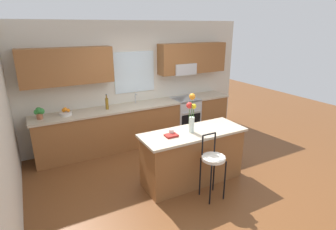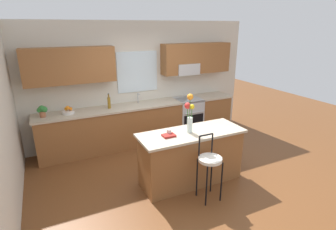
{
  "view_description": "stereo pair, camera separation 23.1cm",
  "coord_description": "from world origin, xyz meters",
  "px_view_note": "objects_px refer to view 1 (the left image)",
  "views": [
    {
      "loc": [
        -2.17,
        -3.6,
        2.59
      ],
      "look_at": [
        0.08,
        0.55,
        1.0
      ],
      "focal_mm": 28.39,
      "sensor_mm": 36.0,
      "label": 1
    },
    {
      "loc": [
        -1.96,
        -3.7,
        2.59
      ],
      "look_at": [
        0.08,
        0.55,
        1.0
      ],
      "focal_mm": 28.39,
      "sensor_mm": 36.0,
      "label": 2
    }
  ],
  "objects_px": {
    "mug_ceramic": "(171,132)",
    "potted_plant_small": "(39,112)",
    "bar_stool_near": "(213,161)",
    "cookbook": "(171,135)",
    "kitchen_island": "(193,156)",
    "oven_range": "(185,116)",
    "bottle_olive_oil": "(107,103)",
    "fruit_bowl_oranges": "(66,113)",
    "flower_vase": "(191,112)"
  },
  "relations": [
    {
      "from": "bar_stool_near",
      "to": "bottle_olive_oil",
      "type": "height_order",
      "value": "bottle_olive_oil"
    },
    {
      "from": "fruit_bowl_oranges",
      "to": "oven_range",
      "type": "bearing_deg",
      "value": -0.6
    },
    {
      "from": "kitchen_island",
      "to": "oven_range",
      "type": "bearing_deg",
      "value": 61.94
    },
    {
      "from": "kitchen_island",
      "to": "bottle_olive_oil",
      "type": "height_order",
      "value": "bottle_olive_oil"
    },
    {
      "from": "kitchen_island",
      "to": "mug_ceramic",
      "type": "distance_m",
      "value": 0.64
    },
    {
      "from": "bottle_olive_oil",
      "to": "potted_plant_small",
      "type": "height_order",
      "value": "bottle_olive_oil"
    },
    {
      "from": "oven_range",
      "to": "mug_ceramic",
      "type": "bearing_deg",
      "value": -127.42
    },
    {
      "from": "kitchen_island",
      "to": "flower_vase",
      "type": "relative_size",
      "value": 2.7
    },
    {
      "from": "oven_range",
      "to": "fruit_bowl_oranges",
      "type": "xyz_separation_m",
      "value": [
        -2.73,
        0.03,
        0.51
      ]
    },
    {
      "from": "cookbook",
      "to": "bottle_olive_oil",
      "type": "distance_m",
      "value": 1.96
    },
    {
      "from": "flower_vase",
      "to": "potted_plant_small",
      "type": "bearing_deg",
      "value": 138.6
    },
    {
      "from": "bar_stool_near",
      "to": "cookbook",
      "type": "distance_m",
      "value": 0.76
    },
    {
      "from": "bar_stool_near",
      "to": "mug_ceramic",
      "type": "relative_size",
      "value": 11.58
    },
    {
      "from": "mug_ceramic",
      "to": "bottle_olive_oil",
      "type": "height_order",
      "value": "bottle_olive_oil"
    },
    {
      "from": "kitchen_island",
      "to": "potted_plant_small",
      "type": "bearing_deg",
      "value": 139.17
    },
    {
      "from": "bar_stool_near",
      "to": "mug_ceramic",
      "type": "distance_m",
      "value": 0.8
    },
    {
      "from": "bar_stool_near",
      "to": "potted_plant_small",
      "type": "bearing_deg",
      "value": 131.83
    },
    {
      "from": "flower_vase",
      "to": "bottle_olive_oil",
      "type": "distance_m",
      "value": 2.09
    },
    {
      "from": "kitchen_island",
      "to": "fruit_bowl_oranges",
      "type": "height_order",
      "value": "fruit_bowl_oranges"
    },
    {
      "from": "bar_stool_near",
      "to": "cookbook",
      "type": "relative_size",
      "value": 5.21
    },
    {
      "from": "kitchen_island",
      "to": "bottle_olive_oil",
      "type": "bearing_deg",
      "value": 115.56
    },
    {
      "from": "flower_vase",
      "to": "mug_ceramic",
      "type": "height_order",
      "value": "flower_vase"
    },
    {
      "from": "potted_plant_small",
      "to": "mug_ceramic",
      "type": "bearing_deg",
      "value": -45.35
    },
    {
      "from": "kitchen_island",
      "to": "bottle_olive_oil",
      "type": "xyz_separation_m",
      "value": [
        -0.91,
        1.9,
        0.59
      ]
    },
    {
      "from": "bar_stool_near",
      "to": "cookbook",
      "type": "xyz_separation_m",
      "value": [
        -0.42,
        0.55,
        0.3
      ]
    },
    {
      "from": "oven_range",
      "to": "bar_stool_near",
      "type": "bearing_deg",
      "value": -112.35
    },
    {
      "from": "fruit_bowl_oranges",
      "to": "potted_plant_small",
      "type": "height_order",
      "value": "potted_plant_small"
    },
    {
      "from": "fruit_bowl_oranges",
      "to": "potted_plant_small",
      "type": "relative_size",
      "value": 1.04
    },
    {
      "from": "kitchen_island",
      "to": "fruit_bowl_oranges",
      "type": "xyz_separation_m",
      "value": [
        -1.73,
        1.9,
        0.51
      ]
    },
    {
      "from": "cookbook",
      "to": "bottle_olive_oil",
      "type": "relative_size",
      "value": 0.62
    },
    {
      "from": "mug_ceramic",
      "to": "bar_stool_near",
      "type": "bearing_deg",
      "value": -58.16
    },
    {
      "from": "bar_stool_near",
      "to": "fruit_bowl_oranges",
      "type": "distance_m",
      "value": 3.03
    },
    {
      "from": "oven_range",
      "to": "fruit_bowl_oranges",
      "type": "relative_size",
      "value": 3.83
    },
    {
      "from": "oven_range",
      "to": "potted_plant_small",
      "type": "distance_m",
      "value": 3.25
    },
    {
      "from": "flower_vase",
      "to": "potted_plant_small",
      "type": "distance_m",
      "value": 2.87
    },
    {
      "from": "mug_ceramic",
      "to": "potted_plant_small",
      "type": "height_order",
      "value": "potted_plant_small"
    },
    {
      "from": "potted_plant_small",
      "to": "oven_range",
      "type": "bearing_deg",
      "value": -0.43
    },
    {
      "from": "oven_range",
      "to": "mug_ceramic",
      "type": "distance_m",
      "value": 2.33
    },
    {
      "from": "oven_range",
      "to": "bar_stool_near",
      "type": "xyz_separation_m",
      "value": [
        -1.0,
        -2.43,
        0.18
      ]
    },
    {
      "from": "kitchen_island",
      "to": "mug_ceramic",
      "type": "relative_size",
      "value": 19.94
    },
    {
      "from": "oven_range",
      "to": "fruit_bowl_oranges",
      "type": "distance_m",
      "value": 2.78
    },
    {
      "from": "cookbook",
      "to": "potted_plant_small",
      "type": "relative_size",
      "value": 0.87
    },
    {
      "from": "mug_ceramic",
      "to": "potted_plant_small",
      "type": "distance_m",
      "value": 2.58
    },
    {
      "from": "oven_range",
      "to": "bottle_olive_oil",
      "type": "distance_m",
      "value": 1.99
    },
    {
      "from": "flower_vase",
      "to": "bottle_olive_oil",
      "type": "xyz_separation_m",
      "value": [
        -0.86,
        1.89,
        -0.21
      ]
    },
    {
      "from": "oven_range",
      "to": "flower_vase",
      "type": "height_order",
      "value": "flower_vase"
    },
    {
      "from": "oven_range",
      "to": "fruit_bowl_oranges",
      "type": "bearing_deg",
      "value": 179.4
    },
    {
      "from": "kitchen_island",
      "to": "cookbook",
      "type": "relative_size",
      "value": 8.97
    },
    {
      "from": "fruit_bowl_oranges",
      "to": "potted_plant_small",
      "type": "xyz_separation_m",
      "value": [
        -0.46,
        -0.0,
        0.08
      ]
    },
    {
      "from": "bar_stool_near",
      "to": "fruit_bowl_oranges",
      "type": "height_order",
      "value": "fruit_bowl_oranges"
    }
  ]
}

